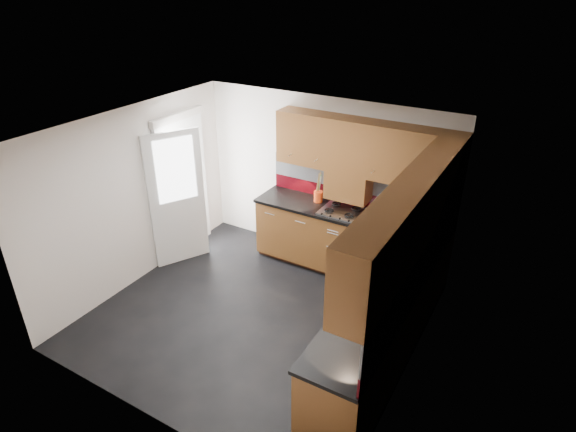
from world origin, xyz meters
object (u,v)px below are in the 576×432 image
Objects in this scene: gas_hob at (342,211)px; utensil_pot at (318,195)px; food_processor at (390,273)px; toaster at (441,226)px.

utensil_pot is (-0.44, 0.14, 0.08)m from gas_hob.
toaster is at bearing 82.63° from food_processor.
gas_hob is at bearing -174.16° from toaster.
toaster is 1.42m from food_processor.
gas_hob is at bearing -17.24° from utensil_pot.
toaster is at bearing 5.84° from gas_hob.
gas_hob is 0.46m from utensil_pot.
gas_hob is 1.70m from food_processor.
gas_hob is 1.96× the size of food_processor.
gas_hob is 2.17× the size of toaster.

